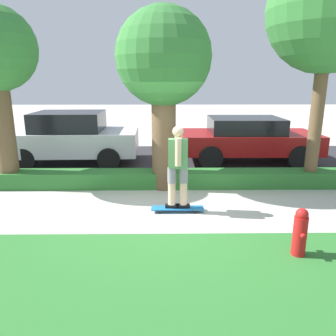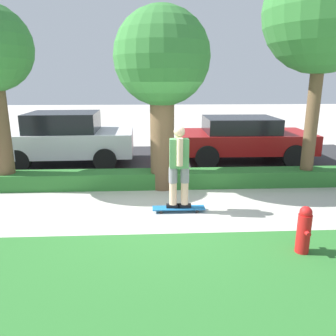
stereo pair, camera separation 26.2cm
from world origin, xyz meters
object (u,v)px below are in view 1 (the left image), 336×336
(skater_person, at_px, (178,165))
(fire_hydrant, at_px, (300,232))
(parked_car_middle, at_px, (247,138))
(tree_mid, at_px, (163,63))
(parked_car_front, at_px, (73,137))
(tree_far, at_px, (329,12))
(skateboard, at_px, (177,208))

(skater_person, xyz_separation_m, fire_hydrant, (1.73, -1.70, -0.58))
(parked_car_middle, bearing_deg, tree_mid, -134.59)
(parked_car_front, bearing_deg, tree_far, -22.93)
(skater_person, height_order, tree_mid, tree_mid)
(skateboard, xyz_separation_m, parked_car_middle, (2.37, 4.14, 0.69))
(skater_person, distance_m, tree_far, 4.75)
(tree_mid, bearing_deg, fire_hydrant, -58.20)
(skater_person, relative_size, tree_far, 0.30)
(parked_car_front, xyz_separation_m, parked_car_middle, (5.47, 0.06, -0.06))
(parked_car_middle, bearing_deg, fire_hydrant, -95.58)
(tree_far, bearing_deg, skater_person, -154.26)
(tree_far, height_order, fire_hydrant, tree_far)
(fire_hydrant, bearing_deg, skateboard, 135.53)
(tree_mid, relative_size, tree_far, 0.77)
(skateboard, height_order, tree_mid, tree_mid)
(skateboard, distance_m, skater_person, 0.88)
(tree_far, distance_m, fire_hydrant, 5.12)
(fire_hydrant, bearing_deg, tree_far, 64.36)
(skateboard, bearing_deg, parked_car_front, 127.28)
(tree_mid, bearing_deg, parked_car_front, 138.02)
(parked_car_front, height_order, fire_hydrant, parked_car_front)
(skater_person, xyz_separation_m, parked_car_middle, (2.37, 4.14, -0.19))
(tree_far, bearing_deg, tree_mid, -178.89)
(tree_mid, height_order, parked_car_middle, tree_mid)
(skater_person, xyz_separation_m, tree_far, (3.31, 1.60, 3.01))
(skateboard, distance_m, tree_far, 5.35)
(skater_person, distance_m, parked_car_middle, 4.77)
(skater_person, relative_size, parked_car_front, 0.41)
(skateboard, height_order, parked_car_middle, parked_car_middle)
(skateboard, height_order, parked_car_front, parked_car_front)
(fire_hydrant, bearing_deg, parked_car_middle, 83.73)
(skateboard, bearing_deg, fire_hydrant, -44.47)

